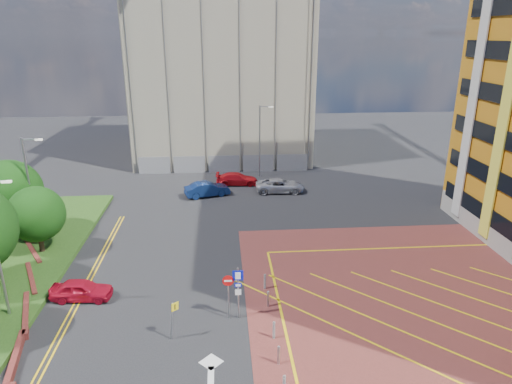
{
  "coord_description": "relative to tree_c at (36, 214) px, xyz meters",
  "views": [
    {
      "loc": [
        -0.21,
        -21.21,
        15.36
      ],
      "look_at": [
        1.72,
        3.83,
        6.6
      ],
      "focal_mm": 32.0,
      "sensor_mm": 36.0,
      "label": 1
    }
  ],
  "objects": [
    {
      "name": "car_silver_back",
      "position": [
        19.13,
        12.56,
        -2.51
      ],
      "size": [
        5.03,
        2.48,
        1.37
      ],
      "primitive_type": "imported",
      "rotation": [
        0.0,
        0.0,
        1.53
      ],
      "color": "silver",
      "rests_on": "ground"
    },
    {
      "name": "car_blue_back",
      "position": [
        11.74,
        11.83,
        -2.47
      ],
      "size": [
        4.67,
        2.72,
        1.45
      ],
      "primitive_type": "imported",
      "rotation": [
        0.0,
        0.0,
        1.86
      ],
      "color": "navy",
      "rests_on": "ground"
    },
    {
      "name": "forecourt",
      "position": [
        27.5,
        -10.0,
        -3.18
      ],
      "size": [
        26.0,
        26.0,
        0.02
      ],
      "primitive_type": "cube",
      "color": "brown",
      "rests_on": "ground"
    },
    {
      "name": "tree_d",
      "position": [
        -3.0,
        3.0,
        0.68
      ],
      "size": [
        5.0,
        5.0,
        6.08
      ],
      "color": "#3D2B1C",
      "rests_on": "grass_bed"
    },
    {
      "name": "tree_c",
      "position": [
        0.0,
        0.0,
        0.0
      ],
      "size": [
        4.0,
        4.0,
        4.9
      ],
      "color": "#3D2B1C",
      "rests_on": "grass_bed"
    },
    {
      "name": "lamp_back",
      "position": [
        17.58,
        18.0,
        1.17
      ],
      "size": [
        1.53,
        0.16,
        8.0
      ],
      "color": "#9EA0A8",
      "rests_on": "ground"
    },
    {
      "name": "ground",
      "position": [
        13.5,
        -10.0,
        -3.19
      ],
      "size": [
        140.0,
        140.0,
        0.0
      ],
      "primitive_type": "plane",
      "color": "black",
      "rests_on": "ground"
    },
    {
      "name": "warning_sign",
      "position": [
        10.53,
        -10.64,
        -1.76
      ],
      "size": [
        0.55,
        0.38,
        2.24
      ],
      "color": "#9EA0A8",
      "rests_on": "ground"
    },
    {
      "name": "lamp_left_far",
      "position": [
        -0.92,
        2.0,
        1.47
      ],
      "size": [
        1.53,
        0.16,
        8.0
      ],
      "color": "#9EA0A8",
      "rests_on": "grass_bed"
    },
    {
      "name": "sign_cluster",
      "position": [
        13.8,
        -9.02,
        -1.24
      ],
      "size": [
        1.17,
        0.12,
        3.2
      ],
      "color": "#9EA0A8",
      "rests_on": "ground"
    },
    {
      "name": "construction_fence",
      "position": [
        14.5,
        20.0,
        -2.19
      ],
      "size": [
        21.6,
        0.06,
        2.0
      ],
      "primitive_type": "cube",
      "color": "gray",
      "rests_on": "ground"
    },
    {
      "name": "bollard_row",
      "position": [
        15.8,
        -11.67,
        -2.72
      ],
      "size": [
        0.14,
        11.14,
        0.9
      ],
      "color": "#9EA0A8",
      "rests_on": "forecourt"
    },
    {
      "name": "car_red_back",
      "position": [
        14.84,
        15.28,
        -2.55
      ],
      "size": [
        4.54,
        2.08,
        1.29
      ],
      "primitive_type": "imported",
      "rotation": [
        0.0,
        0.0,
        1.51
      ],
      "color": "red",
      "rests_on": "ground"
    },
    {
      "name": "car_red_left",
      "position": [
        4.57,
        -6.29,
        -2.57
      ],
      "size": [
        3.76,
        1.71,
        1.25
      ],
      "primitive_type": "imported",
      "rotation": [
        0.0,
        0.0,
        1.51
      ],
      "color": "red",
      "rests_on": "ground"
    },
    {
      "name": "construction_building",
      "position": [
        13.5,
        30.0,
        7.81
      ],
      "size": [
        21.2,
        19.2,
        22.0
      ],
      "primitive_type": "cube",
      "color": "#AFA58F",
      "rests_on": "ground"
    },
    {
      "name": "retaining_wall",
      "position": [
        1.7,
        -8.0,
        -2.99
      ],
      "size": [
        6.06,
        20.33,
        0.4
      ],
      "color": "maroon",
      "rests_on": "ground"
    }
  ]
}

